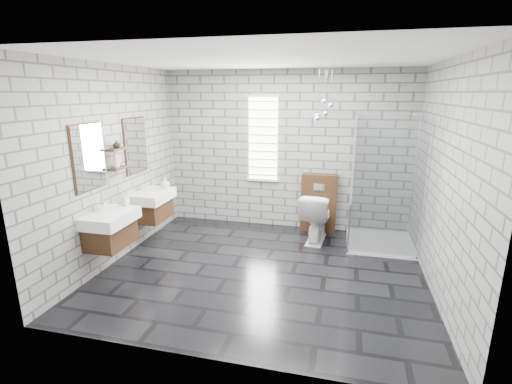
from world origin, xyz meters
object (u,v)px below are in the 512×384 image
at_px(cistern_panel, 319,203).
at_px(vanity_right, 150,197).
at_px(vanity_left, 108,219).
at_px(shower_enclosure, 376,216).
at_px(toilet, 316,217).

bearing_deg(cistern_panel, vanity_right, -155.00).
bearing_deg(cistern_panel, vanity_left, -138.19).
bearing_deg(shower_enclosure, cistern_panel, 150.03).
bearing_deg(vanity_right, vanity_left, -90.00).
relative_size(vanity_left, toilet, 1.97).
bearing_deg(toilet, shower_enclosure, -178.65).
xyz_separation_m(cistern_panel, shower_enclosure, (0.90, -0.52, 0.00)).
height_order(cistern_panel, shower_enclosure, shower_enclosure).
bearing_deg(vanity_right, shower_enclosure, 10.86).
bearing_deg(toilet, vanity_right, 21.31).
xyz_separation_m(vanity_left, vanity_right, (0.00, 1.08, 0.00)).
xyz_separation_m(vanity_right, shower_enclosure, (3.41, 0.65, -0.25)).
bearing_deg(shower_enclosure, vanity_left, -153.09).
xyz_separation_m(vanity_left, shower_enclosure, (3.41, 1.73, -0.25)).
bearing_deg(toilet, cistern_panel, -84.63).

